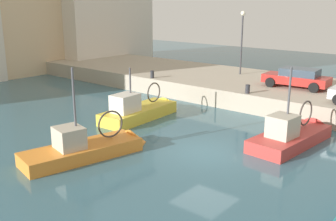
{
  "coord_description": "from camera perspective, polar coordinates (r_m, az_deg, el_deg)",
  "views": [
    {
      "loc": [
        -14.31,
        -9.76,
        6.72
      ],
      "look_at": [
        1.07,
        3.18,
        1.2
      ],
      "focal_mm": 42.54,
      "sensor_mm": 36.0,
      "label": 1
    }
  ],
  "objects": [
    {
      "name": "fishing_boat_orange",
      "position": [
        18.32,
        -11.08,
        -6.03
      ],
      "size": [
        6.3,
        2.92,
        4.87
      ],
      "color": "orange",
      "rests_on": "ground"
    },
    {
      "name": "quay_streetlamp",
      "position": [
        31.51,
        10.57,
        10.98
      ],
      "size": [
        0.36,
        0.36,
        4.83
      ],
      "color": "#38383D",
      "rests_on": "quay_wall"
    },
    {
      "name": "fishing_boat_red",
      "position": [
        20.55,
        17.55,
        -4.07
      ],
      "size": [
        6.0,
        2.47,
        4.69
      ],
      "color": "#BC3833",
      "rests_on": "ground"
    },
    {
      "name": "quay_wall",
      "position": [
        28.26,
        18.9,
        2.01
      ],
      "size": [
        9.0,
        56.0,
        1.2
      ],
      "primitive_type": "cube",
      "color": "#ADA08C",
      "rests_on": "ground"
    },
    {
      "name": "mooring_bollard_mid",
      "position": [
        29.78,
        -2.27,
        5.2
      ],
      "size": [
        0.28,
        0.28,
        0.55
      ],
      "primitive_type": "cylinder",
      "color": "#2D2D33",
      "rests_on": "quay_wall"
    },
    {
      "name": "fishing_boat_yellow",
      "position": [
        23.85,
        -3.76,
        -0.67
      ],
      "size": [
        6.04,
        2.12,
        3.95
      ],
      "color": "gold",
      "rests_on": "ground"
    },
    {
      "name": "mooring_bollard_south",
      "position": [
        25.2,
        11.33,
        3.04
      ],
      "size": [
        0.28,
        0.28,
        0.55
      ],
      "primitive_type": "cylinder",
      "color": "#2D2D33",
      "rests_on": "quay_wall"
    },
    {
      "name": "water_surface",
      "position": [
        18.58,
        5.41,
        -5.92
      ],
      "size": [
        80.0,
        80.0,
        0.0
      ],
      "primitive_type": "plane",
      "color": "#386070",
      "rests_on": "ground"
    },
    {
      "name": "parked_car_red",
      "position": [
        27.63,
        18.01,
        4.51
      ],
      "size": [
        2.13,
        4.31,
        1.3
      ],
      "color": "red",
      "rests_on": "quay_wall"
    }
  ]
}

